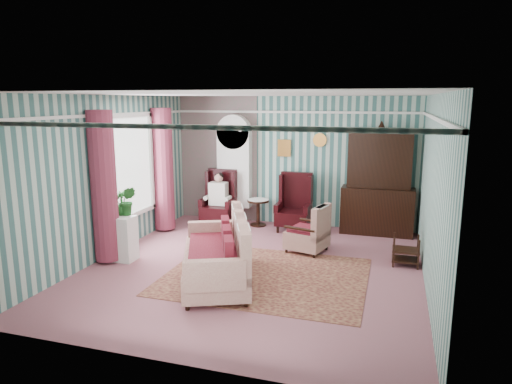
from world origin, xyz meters
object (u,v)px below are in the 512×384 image
(bookcase, at_px, (234,174))
(nest_table, at_px, (406,250))
(round_side_table, at_px, (258,213))
(plant_stand, at_px, (120,238))
(seated_woman, at_px, (219,199))
(dresser_hutch, at_px, (379,179))
(wingback_left, at_px, (219,198))
(wingback_right, at_px, (294,203))
(coffee_table, at_px, (218,256))
(sofa, at_px, (215,249))
(floral_armchair, at_px, (307,225))

(bookcase, bearing_deg, nest_table, -26.92)
(round_side_table, height_order, plant_stand, plant_stand)
(seated_woman, bearing_deg, bookcase, 57.34)
(bookcase, distance_m, nest_table, 4.37)
(dresser_hutch, height_order, wingback_left, dresser_hutch)
(round_side_table, relative_size, plant_stand, 0.75)
(wingback_left, bearing_deg, seated_woman, 0.00)
(bookcase, distance_m, wingback_right, 1.63)
(wingback_right, height_order, coffee_table, wingback_right)
(dresser_hutch, relative_size, sofa, 1.10)
(nest_table, relative_size, floral_armchair, 0.52)
(wingback_left, bearing_deg, wingback_right, 0.00)
(dresser_hutch, distance_m, round_side_table, 2.75)
(wingback_right, relative_size, sofa, 0.58)
(wingback_right, distance_m, sofa, 3.25)
(wingback_right, height_order, round_side_table, wingback_right)
(plant_stand, bearing_deg, wingback_right, 47.16)
(wingback_right, distance_m, round_side_table, 0.92)
(round_side_table, distance_m, nest_table, 3.60)
(dresser_hutch, xyz_separation_m, plant_stand, (-4.30, -3.02, -0.78))
(wingback_left, distance_m, sofa, 3.42)
(bookcase, height_order, seated_woman, bookcase)
(nest_table, bearing_deg, round_side_table, 151.80)
(bookcase, xyz_separation_m, plant_stand, (-1.05, -3.14, -0.72))
(wingback_right, distance_m, seated_woman, 1.75)
(seated_woman, relative_size, plant_stand, 1.47)
(wingback_right, bearing_deg, plant_stand, -132.84)
(wingback_right, xyz_separation_m, floral_armchair, (0.55, -1.32, -0.10))
(dresser_hutch, height_order, seated_woman, dresser_hutch)
(dresser_hutch, height_order, coffee_table, dresser_hutch)
(dresser_hutch, height_order, floral_armchair, dresser_hutch)
(bookcase, bearing_deg, wingback_left, -122.66)
(dresser_hutch, distance_m, coffee_table, 3.90)
(sofa, xyz_separation_m, coffee_table, (-0.20, 0.64, -0.34))
(round_side_table, bearing_deg, nest_table, -28.20)
(wingback_right, height_order, sofa, wingback_right)
(round_side_table, height_order, floral_armchair, floral_armchair)
(wingback_left, distance_m, nest_table, 4.37)
(bookcase, bearing_deg, wingback_right, -14.57)
(dresser_hutch, relative_size, plant_stand, 2.95)
(bookcase, relative_size, dresser_hutch, 0.95)
(wingback_left, relative_size, sofa, 0.58)
(floral_armchair, bearing_deg, bookcase, 64.99)
(bookcase, xyz_separation_m, seated_woman, (-0.25, -0.39, -0.53))
(wingback_right, height_order, floral_armchair, wingback_right)
(dresser_hutch, relative_size, round_side_table, 3.93)
(dresser_hutch, relative_size, wingback_left, 1.89)
(seated_woman, relative_size, coffee_table, 1.39)
(bookcase, height_order, round_side_table, bookcase)
(sofa, bearing_deg, wingback_right, -32.94)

